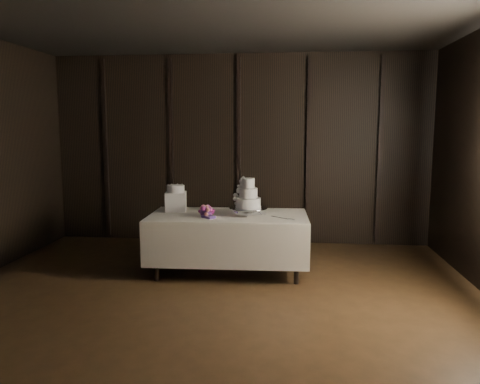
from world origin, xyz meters
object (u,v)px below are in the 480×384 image
at_px(small_cake, 176,189).
at_px(cake_stand, 248,211).
at_px(display_table, 228,241).
at_px(wedding_cake, 246,196).
at_px(bouquet, 206,212).
at_px(box_pedestal, 176,202).

bearing_deg(small_cake, cake_stand, -9.93).
relative_size(display_table, wedding_cake, 5.42).
distance_m(cake_stand, small_cake, 1.02).
bearing_deg(cake_stand, small_cake, 170.07).
distance_m(cake_stand, bouquet, 0.54).
xyz_separation_m(display_table, bouquet, (-0.26, -0.14, 0.40)).
xyz_separation_m(box_pedestal, small_cake, (0.00, 0.00, 0.17)).
bearing_deg(box_pedestal, small_cake, 0.00).
bearing_deg(bouquet, wedding_cake, 15.75).
distance_m(box_pedestal, small_cake, 0.17).
distance_m(display_table, wedding_cake, 0.62).
height_order(display_table, bouquet, bouquet).
bearing_deg(wedding_cake, bouquet, -152.64).
height_order(display_table, cake_stand, cake_stand).
bearing_deg(wedding_cake, cake_stand, 41.36).
xyz_separation_m(cake_stand, wedding_cake, (-0.03, -0.02, 0.19)).
height_order(box_pedestal, small_cake, small_cake).
relative_size(cake_stand, small_cake, 2.12).
relative_size(wedding_cake, box_pedestal, 1.44).
height_order(wedding_cake, bouquet, wedding_cake).
xyz_separation_m(display_table, wedding_cake, (0.23, -0.00, 0.58)).
bearing_deg(cake_stand, box_pedestal, 170.07).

